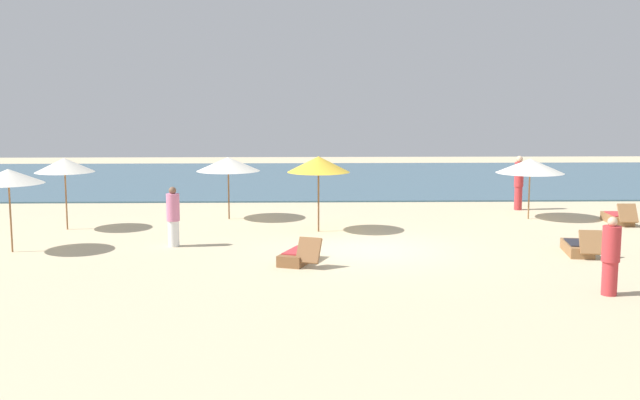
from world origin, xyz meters
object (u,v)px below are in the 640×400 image
object	(u,v)px
umbrella_2	(8,176)
umbrella_1	(530,166)
umbrella_5	(318,164)
umbrella_0	(65,165)
lounger_1	(578,247)
person_3	(173,217)
umbrella_3	(228,164)
person_2	(611,256)
person_0	(519,182)
lounger_0	(300,256)
lounger_2	(618,218)

from	to	relation	value
umbrella_2	umbrella_1	bearing A→B (deg)	18.22
umbrella_2	umbrella_5	world-z (taller)	umbrella_5
umbrella_0	umbrella_5	distance (m)	7.79
umbrella_0	lounger_1	world-z (taller)	umbrella_0
lounger_1	person_3	xyz separation A→B (m)	(-10.79, 1.29, 0.65)
umbrella_3	umbrella_5	bearing A→B (deg)	-39.51
umbrella_2	person_2	world-z (taller)	umbrella_2
person_0	umbrella_5	bearing A→B (deg)	-150.07
umbrella_3	lounger_0	size ratio (longest dim) A/B	1.21
umbrella_5	lounger_2	distance (m)	10.00
umbrella_2	lounger_0	size ratio (longest dim) A/B	1.27
lounger_2	person_3	world-z (taller)	person_3
umbrella_2	person_2	distance (m)	14.97
umbrella_1	umbrella_3	xyz separation A→B (m)	(-10.04, 0.23, 0.06)
umbrella_0	umbrella_1	xyz separation A→B (m)	(14.87, 1.65, -0.22)
umbrella_0	lounger_2	distance (m)	17.63
umbrella_5	lounger_0	distance (m)	4.77
lounger_0	lounger_1	xyz separation A→B (m)	(7.32, 0.85, -0.00)
umbrella_2	umbrella_3	distance (m)	7.46
umbrella_5	person_3	xyz separation A→B (m)	(-4.04, -2.20, -1.23)
lounger_0	umbrella_1	bearing A→B (deg)	40.48
umbrella_0	umbrella_2	size ratio (longest dim) A/B	1.00
lounger_1	lounger_2	world-z (taller)	lounger_1
umbrella_5	lounger_1	bearing A→B (deg)	-27.37
umbrella_0	person_2	size ratio (longest dim) A/B	1.34
umbrella_2	lounger_2	xyz separation A→B (m)	(17.97, 4.07, -1.85)
umbrella_3	person_3	size ratio (longest dim) A/B	1.27
lounger_0	person_0	xyz separation A→B (m)	(7.88, 8.56, 0.83)
umbrella_3	person_0	distance (m)	10.44
lounger_2	person_3	size ratio (longest dim) A/B	1.02
umbrella_1	umbrella_5	world-z (taller)	umbrella_5
umbrella_5	person_2	xyz separation A→B (m)	(5.92, -7.61, -1.23)
umbrella_1	umbrella_2	size ratio (longest dim) A/B	1.01
umbrella_3	umbrella_5	xyz separation A→B (m)	(2.95, -2.43, 0.21)
umbrella_2	person_3	size ratio (longest dim) A/B	1.34
person_3	umbrella_1	bearing A→B (deg)	21.55
umbrella_0	lounger_1	size ratio (longest dim) A/B	1.29
umbrella_1	lounger_1	xyz separation A→B (m)	(-0.35, -5.69, -1.61)
umbrella_1	umbrella_2	distance (m)	16.13
umbrella_2	person_0	world-z (taller)	umbrella_2
umbrella_0	lounger_0	size ratio (longest dim) A/B	1.27
umbrella_1	lounger_1	distance (m)	5.93
person_2	umbrella_0	bearing A→B (deg)	149.21
umbrella_3	umbrella_5	distance (m)	3.82
umbrella_0	umbrella_3	world-z (taller)	umbrella_0
umbrella_2	lounger_1	xyz separation A→B (m)	(14.97, -0.65, -1.85)
umbrella_0	umbrella_5	size ratio (longest dim) A/B	0.96
umbrella_5	person_0	world-z (taller)	umbrella_5
lounger_0	lounger_2	bearing A→B (deg)	28.38
umbrella_5	person_2	world-z (taller)	umbrella_5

